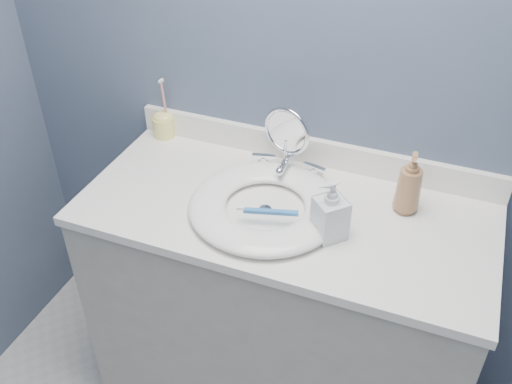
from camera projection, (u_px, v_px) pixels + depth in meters
The scene contains 12 objects.
back_wall at pixel (318, 71), 1.69m from camera, with size 2.20×0.02×2.40m, color #455267.
vanity_cabinet at pixel (281, 312), 1.95m from camera, with size 1.20×0.55×0.85m, color #ADA99E.
countertop at pixel (285, 212), 1.69m from camera, with size 1.22×0.57×0.03m, color white.
backsplash at pixel (312, 151), 1.85m from camera, with size 1.22×0.02×0.09m, color white.
basin at pixel (265, 205), 1.66m from camera, with size 0.45×0.45×0.04m, color white, non-canonical shape.
drain at pixel (265, 209), 1.67m from camera, with size 0.04×0.04×0.01m, color silver.
faucet at pixel (287, 168), 1.80m from camera, with size 0.25×0.13×0.07m.
makeup_mirror at pixel (287, 139), 1.75m from camera, with size 0.16×0.09×0.24m.
soap_bottle_amber at pixel (410, 183), 1.62m from camera, with size 0.07×0.08×0.19m, color #966943.
soap_bottle_clear at pixel (331, 210), 1.53m from camera, with size 0.08×0.08×0.18m, color silver.
toothbrush_holder at pixel (164, 123), 1.98m from camera, with size 0.08×0.08×0.22m.
toothbrush_lying at pixel (268, 212), 1.60m from camera, with size 0.17×0.06×0.02m.
Camera 1 is at (0.40, -0.28, 1.92)m, focal length 40.00 mm.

